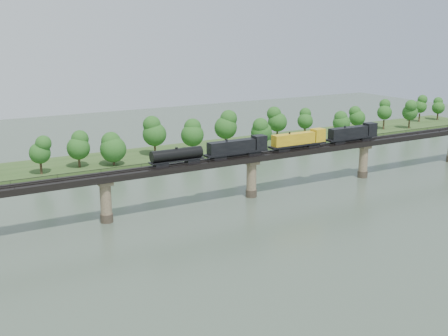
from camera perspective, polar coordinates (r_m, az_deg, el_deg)
ground at (r=127.72m, az=10.14°, el=-6.30°), size 400.00×400.00×0.00m
far_bank at (r=197.16m, az=-5.92°, el=1.36°), size 300.00×24.00×1.60m
bridge at (r=148.99m, az=2.80°, el=-0.92°), size 236.00×30.00×11.50m
bridge_superstructure at (r=147.48m, az=2.83°, el=1.45°), size 220.00×4.90×0.75m
far_treeline at (r=188.33m, az=-7.70°, el=3.20°), size 289.06×17.54×13.60m
freight_train at (r=151.78m, az=5.56°, el=2.57°), size 72.53×2.83×4.99m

